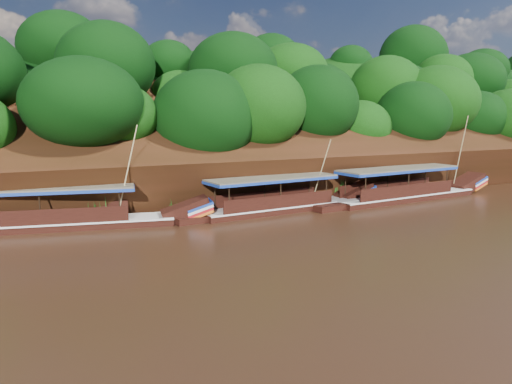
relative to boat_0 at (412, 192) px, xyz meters
The scene contains 6 objects.
ground 14.43m from the boat_0, 150.35° to the right, with size 160.00×160.00×0.00m, color black.
riverbank 20.05m from the boat_0, 128.79° to the left, with size 120.00×30.06×19.40m.
boat_0 is the anchor object (origin of this frame).
boat_1 11.62m from the boat_0, behind, with size 15.09×3.53×5.71m.
boat_2 26.72m from the boat_0, behind, with size 16.76×5.50×6.89m.
reeds 15.80m from the boat_0, behind, with size 49.13×2.16×2.26m.
Camera 1 is at (-17.53, -23.90, 7.11)m, focal length 35.00 mm.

